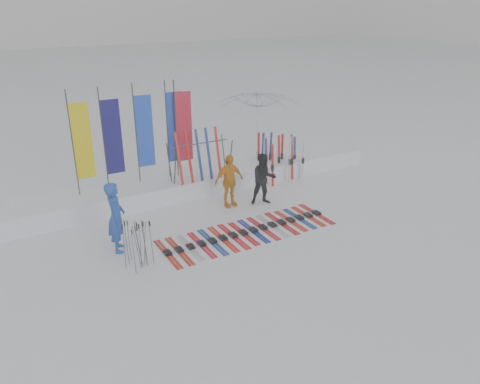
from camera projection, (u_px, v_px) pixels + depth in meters
ground at (263, 248)px, 12.44m from camera, size 120.00×120.00×0.00m
snow_bank at (191, 183)px, 16.01m from camera, size 14.00×1.60×0.60m
person_blue at (116, 217)px, 12.00m from camera, size 0.63×0.79×1.91m
person_black at (264, 179)px, 14.84m from camera, size 0.97×0.85×1.67m
person_yellow at (229, 181)px, 14.65m from camera, size 1.02×0.46×1.71m
tent_canopy at (259, 128)px, 18.29m from camera, size 4.08×4.11×2.94m
ski_row at (248, 232)px, 13.24m from camera, size 5.06×1.70×0.07m
pole_cluster at (138, 245)px, 11.38m from camera, size 0.69×0.82×1.25m
feather_flags at (141, 133)px, 14.65m from camera, size 3.85×0.21×3.20m
ski_rack at (200, 155)px, 15.36m from camera, size 2.04×0.80×1.23m
upright_skis at (278, 158)px, 16.98m from camera, size 1.46×1.19×1.68m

